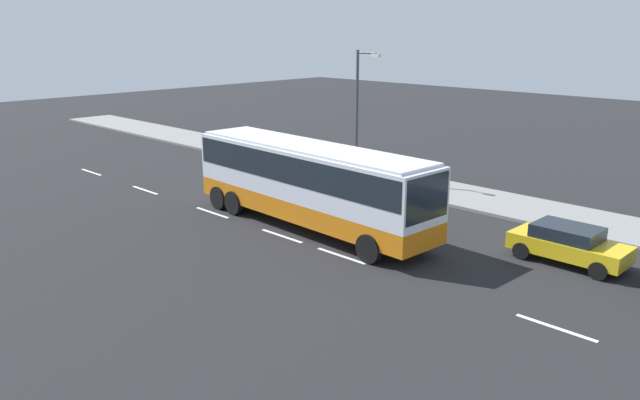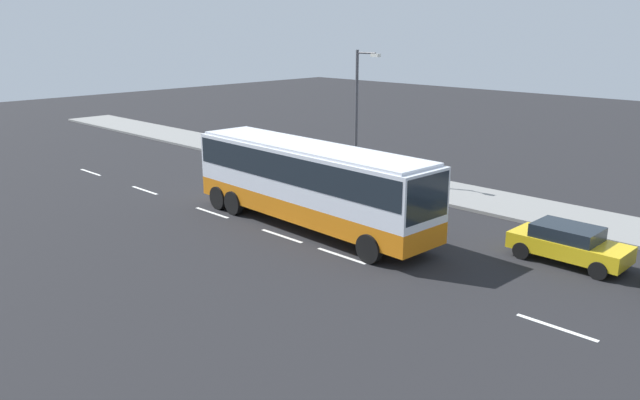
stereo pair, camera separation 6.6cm
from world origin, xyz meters
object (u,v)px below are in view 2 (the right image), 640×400
(coach_bus, at_px, (309,177))
(street_lamp, at_px, (359,108))
(car_yellow_taxi, at_px, (568,243))
(pedestrian_near_curb, at_px, (363,161))

(coach_bus, relative_size, street_lamp, 1.78)
(coach_bus, height_order, street_lamp, street_lamp)
(car_yellow_taxi, height_order, street_lamp, street_lamp)
(car_yellow_taxi, bearing_deg, pedestrian_near_curb, 162.13)
(coach_bus, xyz_separation_m, pedestrian_near_curb, (-3.91, 8.13, -1.11))
(coach_bus, distance_m, pedestrian_near_curb, 9.09)
(car_yellow_taxi, bearing_deg, street_lamp, 164.50)
(street_lamp, bearing_deg, coach_bus, -63.56)
(pedestrian_near_curb, height_order, street_lamp, street_lamp)
(coach_bus, relative_size, pedestrian_near_curb, 7.46)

